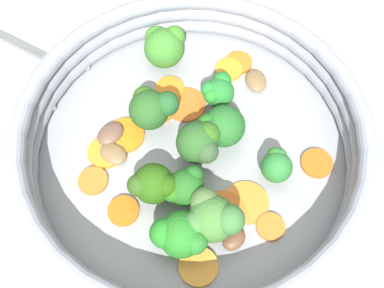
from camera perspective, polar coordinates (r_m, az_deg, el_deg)
name	(u,v)px	position (r m, az deg, el deg)	size (l,w,h in m)	color
ground_plane	(192,155)	(0.50, 0.00, -1.47)	(4.00, 4.00, 0.00)	silver
skillet	(192,153)	(0.50, 0.00, -1.15)	(0.35, 0.35, 0.01)	#939699
skillet_rim_wall	(192,138)	(0.47, 0.00, 0.82)	(0.37, 0.37, 0.06)	#8E92A0
skillet_handle	(0,48)	(0.60, -23.19, 11.18)	(0.03, 0.03, 0.19)	#999B9E
skillet_rivet_left	(87,67)	(0.56, -13.22, 9.53)	(0.01, 0.01, 0.01)	#909795
skillet_rivet_right	(52,107)	(0.54, -17.32, 4.49)	(0.01, 0.01, 0.01)	#939A97
carrot_slice_0	(270,227)	(0.46, 9.93, -10.30)	(0.03, 0.03, 0.00)	orange
carrot_slice_1	(186,104)	(0.52, -0.78, 5.05)	(0.05, 0.05, 0.00)	orange
carrot_slice_2	(229,70)	(0.55, 4.68, 9.38)	(0.03, 0.03, 0.01)	orange
carrot_slice_3	(317,163)	(0.50, 15.55, -2.37)	(0.03, 0.03, 0.01)	#D76119
carrot_slice_4	(224,212)	(0.46, 4.08, -8.58)	(0.05, 0.05, 0.00)	orange
carrot_slice_5	(93,181)	(0.48, -12.45, -4.59)	(0.03, 0.03, 0.01)	orange
carrot_slice_6	(170,89)	(0.53, -2.84, 6.99)	(0.03, 0.03, 0.01)	orange
carrot_slice_7	(159,110)	(0.52, -4.25, 4.33)	(0.04, 0.04, 0.00)	orange
carrot_slice_8	(246,202)	(0.47, 6.91, -7.37)	(0.05, 0.05, 0.00)	orange
carrot_slice_9	(123,211)	(0.47, -8.71, -8.39)	(0.03, 0.03, 0.01)	orange
carrot_slice_10	(239,63)	(0.56, 5.95, 10.23)	(0.03, 0.03, 0.01)	orange
carrot_slice_11	(105,152)	(0.50, -10.94, -1.00)	(0.04, 0.04, 0.01)	orange
carrot_slice_12	(125,135)	(0.50, -8.52, 1.12)	(0.04, 0.04, 0.00)	orange
carrot_slice_13	(198,267)	(0.45, 0.82, -15.31)	(0.04, 0.04, 0.01)	#F99735
broccoli_floret_0	(212,217)	(0.42, 2.58, -9.21)	(0.05, 0.06, 0.06)	#5C9755
broccoli_floret_1	(183,187)	(0.44, -1.11, -5.50)	(0.05, 0.04, 0.05)	#60854B
broccoli_floret_2	(221,127)	(0.47, 3.76, 2.17)	(0.05, 0.05, 0.05)	#87B05C
broccoli_floret_3	(180,235)	(0.43, -1.59, -11.48)	(0.05, 0.05, 0.05)	#68884D
broccoli_floret_4	(151,108)	(0.49, -5.26, 4.58)	(0.05, 0.05, 0.05)	#77A75D
broccoli_floret_5	(218,91)	(0.50, 3.31, 6.72)	(0.04, 0.04, 0.04)	#78A25D
broccoli_floret_6	(198,144)	(0.46, 0.71, -0.03)	(0.05, 0.05, 0.05)	#84B75D
broccoli_floret_7	(277,165)	(0.47, 10.69, -2.63)	(0.03, 0.04, 0.04)	#7CA55D
broccoli_floret_8	(153,184)	(0.44, -4.93, -5.12)	(0.05, 0.04, 0.05)	#729651
broccoli_floret_9	(164,46)	(0.54, -3.57, 12.36)	(0.05, 0.05, 0.05)	#83B460
mushroom_piece_0	(111,134)	(0.50, -10.31, 1.31)	(0.03, 0.02, 0.01)	brown
mushroom_piece_1	(256,80)	(0.54, 8.13, 7.99)	(0.03, 0.02, 0.01)	brown
mushroom_piece_2	(234,239)	(0.45, 5.33, -11.95)	(0.03, 0.02, 0.01)	brown
mushroom_piece_3	(113,154)	(0.49, -9.97, -1.20)	(0.03, 0.02, 0.01)	olive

